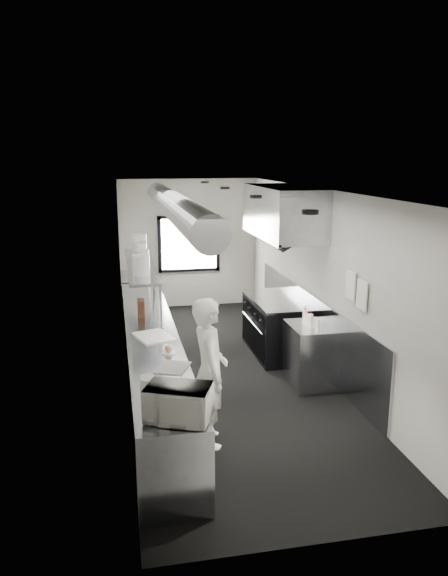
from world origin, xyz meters
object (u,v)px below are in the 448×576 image
deli_tub_b (147,380)px  small_plate (169,353)px  deli_tub_a (148,383)px  squeeze_bottle_d (305,317)px  line_cook (210,372)px  squeeze_bottle_a (318,325)px  far_work_table (139,297)px  plate_stack_b (142,258)px  plate_stack_a (141,265)px  exhaust_hood (283,212)px  cutting_board (154,336)px  knife_block (141,308)px  microwave (178,403)px  squeeze_bottle_e (305,314)px  plate_stack_c (140,252)px  squeeze_bottle_b (311,321)px  prep_counter (152,361)px  plate_stack_d (139,245)px  pass_shelf (141,266)px  squeeze_bottle_c (307,320)px  bottle_station (312,355)px  range (277,326)px

deli_tub_b → small_plate: size_ratio=0.86×
deli_tub_a → squeeze_bottle_d: bearing=37.7°
line_cook → squeeze_bottle_a: size_ratio=10.12×
far_work_table → plate_stack_b: bearing=-90.7°
small_plate → plate_stack_a: (-0.22, 1.58, 0.81)m
exhaust_hood → cutting_board: 3.06m
small_plate → knife_block: (-0.24, 1.72, 0.12)m
microwave → deli_tub_b: bearing=127.7°
knife_block → squeeze_bottle_e: bearing=-14.4°
plate_stack_c → squeeze_bottle_a: plate_stack_c is taller
small_plate → squeeze_bottle_e: (2.13, 1.03, 0.09)m
squeeze_bottle_b → deli_tub_a: bearing=-145.7°
plate_stack_a → squeeze_bottle_a: 2.70m
plate_stack_c → squeeze_bottle_e: plate_stack_c is taller
microwave → plate_stack_b: size_ratio=1.96×
knife_block → squeeze_bottle_b: 2.56m
prep_counter → knife_block: size_ratio=23.67×
prep_counter → plate_stack_d: plate_stack_d is taller
cutting_board → squeeze_bottle_a: squeeze_bottle_a is taller
pass_shelf → plate_stack_c: (-0.01, 0.13, 0.20)m
squeeze_bottle_c → squeeze_bottle_e: bearing=77.0°
far_work_table → squeeze_bottle_d: 4.43m
microwave → squeeze_bottle_c: bearing=71.6°
pass_shelf → cutting_board: bearing=-88.3°
squeeze_bottle_b → squeeze_bottle_c: (-0.01, 0.10, -0.01)m
exhaust_hood → plate_stack_c: size_ratio=6.67×
squeeze_bottle_b → squeeze_bottle_c: bearing=96.9°
plate_stack_a → squeeze_bottle_d: size_ratio=1.50×
exhaust_hood → squeeze_bottle_b: exhaust_hood is taller
plate_stack_b → deli_tub_a: bearing=-92.6°
plate_stack_c → line_cook: bearing=-79.4°
exhaust_hood → prep_counter: 3.20m
pass_shelf → squeeze_bottle_e: pass_shelf is taller
prep_counter → line_cook: (0.55, -1.58, 0.43)m
small_plate → knife_block: size_ratio=0.68×
bottle_station → squeeze_bottle_d: bearing=128.5°
line_cook → squeeze_bottle_c: (1.66, 1.38, 0.11)m
pass_shelf → bottle_station: bearing=-36.0°
line_cook → squeeze_bottle_e: (1.73, 1.67, 0.12)m
knife_block → squeeze_bottle_a: knife_block is taller
squeeze_bottle_c → deli_tub_a: bearing=-143.9°
pass_shelf → microwave: bearing=-88.6°
bottle_station → far_work_table: size_ratio=0.75×
pass_shelf → prep_counter: bearing=-88.4°
pass_shelf → squeeze_bottle_a: pass_shelf is taller
far_work_table → squeeze_bottle_e: (2.28, -3.61, 0.55)m
bottle_station → squeeze_bottle_d: size_ratio=4.54×
prep_counter → range: 2.50m
cutting_board → prep_counter: bearing=92.6°
far_work_table → plate_stack_c: plate_stack_c is taller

